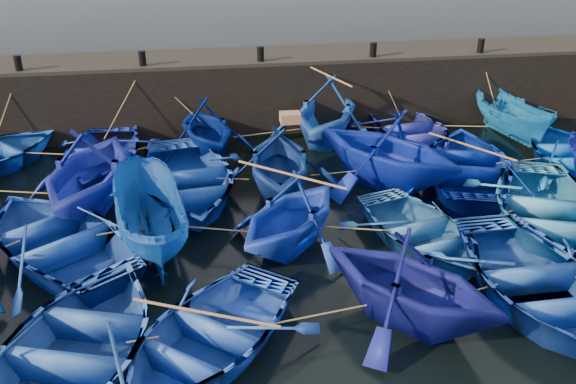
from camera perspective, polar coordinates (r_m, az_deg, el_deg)
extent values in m
plane|color=black|center=(14.99, 1.83, -7.81)|extent=(120.00, 120.00, 0.00)
cube|color=black|center=(23.90, -2.62, 8.93)|extent=(26.00, 2.50, 2.50)
cube|color=black|center=(23.54, -2.69, 11.97)|extent=(26.00, 2.50, 0.12)
cylinder|color=black|center=(23.19, -22.87, 10.53)|extent=(0.24, 0.24, 0.50)
cylinder|color=black|center=(22.54, -12.83, 11.52)|extent=(0.24, 0.24, 0.50)
cylinder|color=black|center=(22.59, -2.46, 12.17)|extent=(0.24, 0.24, 0.50)
cylinder|color=black|center=(23.34, 7.59, 12.44)|extent=(0.24, 0.24, 0.50)
cylinder|color=black|center=(24.72, 16.76, 12.36)|extent=(0.24, 0.24, 0.50)
imported|color=#112395|center=(21.08, -16.34, 3.25)|extent=(3.96, 5.21, 1.02)
imported|color=navy|center=(21.36, -7.33, 5.75)|extent=(3.90, 4.28, 1.92)
imported|color=blue|center=(22.11, 3.43, 7.29)|extent=(5.49, 5.78, 2.39)
imported|color=navy|center=(22.77, 10.79, 5.57)|extent=(4.17, 5.29, 0.99)
imported|color=#0F67B9|center=(23.78, 19.39, 6.14)|extent=(1.98, 4.17, 1.56)
imported|color=#1826A1|center=(18.24, -17.30, 1.97)|extent=(5.04, 5.53, 2.48)
imported|color=#133C9C|center=(18.60, -9.13, 1.15)|extent=(4.77, 6.17, 1.18)
imported|color=navy|center=(18.33, -0.75, 2.90)|extent=(4.09, 4.60, 2.22)
imported|color=#071DAC|center=(19.04, 8.90, 3.93)|extent=(6.17, 6.23, 2.48)
imported|color=#001881|center=(20.09, 15.75, 2.35)|extent=(5.42, 6.43, 1.14)
imported|color=blue|center=(21.92, 24.18, 2.91)|extent=(4.19, 5.49, 1.07)
imported|color=#183FA2|center=(16.46, -19.75, -3.81)|extent=(6.38, 6.75, 1.14)
imported|color=#0C4397|center=(16.08, -12.25, -2.32)|extent=(2.40, 4.65, 1.71)
imported|color=#1030C3|center=(15.65, 0.23, -1.89)|extent=(5.01, 5.05, 2.01)
imported|color=#225CA1|center=(16.32, 11.80, -3.43)|extent=(4.24, 5.09, 0.91)
imported|color=blue|center=(18.12, 21.87, -1.30)|extent=(5.62, 6.57, 1.15)
imported|color=#184092|center=(12.85, -18.27, -12.91)|extent=(5.40, 6.41, 1.14)
imported|color=#1A43BA|center=(12.71, -7.27, -12.48)|extent=(5.62, 5.81, 0.98)
imported|color=navy|center=(13.30, 10.90, -7.71)|extent=(5.34, 5.37, 2.14)
imported|color=#17429D|center=(14.97, 21.26, -7.31)|extent=(4.04, 5.57, 1.14)
cube|color=#9B6944|center=(17.91, 0.18, 6.62)|extent=(0.56, 0.42, 0.28)
cylinder|color=tan|center=(21.60, -20.97, 3.22)|extent=(1.78, 0.49, 0.04)
cylinder|color=tan|center=(21.22, -11.77, 4.06)|extent=(1.57, 0.76, 0.04)
cylinder|color=tan|center=(21.82, -1.85, 5.26)|extent=(2.34, 0.46, 0.04)
cylinder|color=tan|center=(22.50, 7.13, 5.73)|extent=(1.12, 0.40, 0.04)
cylinder|color=tan|center=(23.24, 15.16, 5.68)|extent=(1.80, 0.39, 0.04)
cylinder|color=tan|center=(19.20, -22.77, 0.00)|extent=(2.19, 0.61, 0.04)
cylinder|color=tan|center=(18.52, -13.06, 0.53)|extent=(0.77, 0.40, 0.04)
cylinder|color=tan|center=(18.54, -4.94, 1.18)|extent=(0.92, 0.23, 0.04)
cylinder|color=tan|center=(18.87, 4.10, 1.69)|extent=(1.43, 0.14, 0.04)
cylinder|color=tan|center=(19.67, 12.32, 2.17)|extent=(0.73, 0.13, 0.04)
cylinder|color=tan|center=(20.95, 20.15, 2.65)|extent=(1.79, 0.23, 0.04)
cylinder|color=tan|center=(16.53, -24.17, -4.61)|extent=(0.73, 0.64, 0.04)
cylinder|color=tan|center=(16.31, -15.97, -3.58)|extent=(0.39, 0.13, 0.04)
cylinder|color=tan|center=(15.96, -6.03, -3.33)|extent=(1.64, 0.55, 0.04)
cylinder|color=tan|center=(15.99, 6.10, -3.26)|extent=(1.45, 0.45, 0.04)
cylinder|color=tan|center=(17.14, 17.11, -2.22)|extent=(1.74, 0.55, 0.04)
cylinder|color=tan|center=(12.71, -12.80, -12.68)|extent=(0.60, 0.12, 0.04)
cylinder|color=tan|center=(12.98, 2.08, -10.98)|extent=(2.37, 0.42, 0.04)
cylinder|color=tan|center=(14.23, 16.25, -8.43)|extent=(1.18, 0.34, 0.04)
cylinder|color=tan|center=(23.22, -23.72, 7.04)|extent=(1.02, 0.78, 2.09)
cylinder|color=tan|center=(22.29, -14.40, 7.72)|extent=(1.45, 1.24, 2.09)
cylinder|color=tan|center=(22.52, -10.05, 8.34)|extent=(1.98, 0.51, 2.10)
cylinder|color=tan|center=(23.33, 5.18, 9.27)|extent=(1.94, 0.08, 2.09)
cylinder|color=tan|center=(23.54, 8.78, 9.23)|extent=(1.04, 0.46, 2.09)
cylinder|color=tan|center=(24.75, 17.45, 9.17)|extent=(0.63, 0.81, 2.09)
cylinder|color=#99724C|center=(21.74, 3.52, 10.34)|extent=(1.08, 2.84, 0.06)
cylinder|color=#99724C|center=(19.86, 15.96, 3.93)|extent=(1.77, 2.49, 0.06)
cylinder|color=#99724C|center=(15.18, 0.23, 1.56)|extent=(2.34, 1.97, 0.06)
cylinder|color=#99724C|center=(12.39, -7.40, -10.60)|extent=(2.74, 1.32, 0.06)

